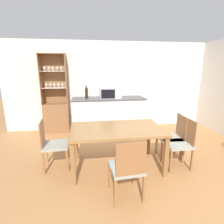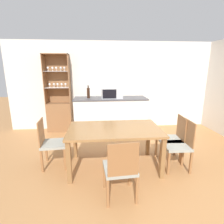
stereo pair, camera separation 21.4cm
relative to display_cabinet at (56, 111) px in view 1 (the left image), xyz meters
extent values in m
plane|color=#B27A47|center=(1.94, -2.43, -0.62)|extent=(18.00, 18.00, 0.00)
cube|color=silver|center=(1.94, 0.20, 0.65)|extent=(6.80, 0.06, 2.55)
cube|color=white|center=(1.44, -0.53, -0.12)|extent=(1.87, 0.60, 1.01)
cube|color=#4C4C51|center=(1.44, -0.53, 0.41)|extent=(1.90, 0.63, 0.03)
cube|color=brown|center=(0.00, -0.01, -0.21)|extent=(0.69, 0.36, 0.83)
cube|color=brown|center=(0.00, 0.16, 0.88)|extent=(0.69, 0.02, 1.34)
cube|color=brown|center=(-0.34, -0.01, 0.88)|extent=(0.02, 0.36, 1.34)
cube|color=brown|center=(0.34, -0.01, 0.88)|extent=(0.02, 0.36, 1.34)
cube|color=brown|center=(0.00, -0.01, 1.54)|extent=(0.69, 0.36, 0.02)
cube|color=white|center=(0.00, -0.01, 0.65)|extent=(0.64, 0.31, 0.01)
cube|color=white|center=(0.00, -0.01, 1.09)|extent=(0.64, 0.31, 0.01)
cylinder|color=white|center=(-0.22, -0.01, 0.66)|extent=(0.04, 0.04, 0.01)
cylinder|color=white|center=(-0.22, -0.01, 0.69)|extent=(0.01, 0.01, 0.06)
sphere|color=white|center=(-0.22, -0.01, 0.74)|extent=(0.06, 0.06, 0.06)
cylinder|color=white|center=(-0.22, -0.04, 1.10)|extent=(0.04, 0.04, 0.01)
cylinder|color=white|center=(-0.22, -0.04, 1.13)|extent=(0.01, 0.01, 0.06)
sphere|color=white|center=(-0.22, -0.04, 1.18)|extent=(0.06, 0.06, 0.06)
cylinder|color=white|center=(-0.11, 0.03, 0.66)|extent=(0.04, 0.04, 0.01)
cylinder|color=white|center=(-0.11, 0.03, 0.69)|extent=(0.01, 0.01, 0.06)
sphere|color=white|center=(-0.11, 0.03, 0.74)|extent=(0.06, 0.06, 0.06)
cylinder|color=white|center=(-0.11, 0.01, 1.10)|extent=(0.04, 0.04, 0.01)
cylinder|color=white|center=(-0.11, 0.01, 1.13)|extent=(0.01, 0.01, 0.06)
sphere|color=white|center=(-0.11, 0.01, 1.18)|extent=(0.06, 0.06, 0.06)
cylinder|color=white|center=(0.00, -0.01, 0.66)|extent=(0.04, 0.04, 0.01)
cylinder|color=white|center=(0.00, -0.01, 0.69)|extent=(0.01, 0.01, 0.06)
sphere|color=white|center=(0.00, -0.01, 0.74)|extent=(0.06, 0.06, 0.06)
cylinder|color=white|center=(0.00, -0.03, 1.10)|extent=(0.04, 0.04, 0.01)
cylinder|color=white|center=(0.00, -0.03, 1.13)|extent=(0.01, 0.01, 0.06)
sphere|color=white|center=(0.00, -0.03, 1.18)|extent=(0.06, 0.06, 0.06)
cylinder|color=white|center=(0.11, 0.00, 0.66)|extent=(0.04, 0.04, 0.01)
cylinder|color=white|center=(0.11, 0.00, 0.69)|extent=(0.01, 0.01, 0.06)
sphere|color=white|center=(0.11, 0.00, 0.74)|extent=(0.06, 0.06, 0.06)
cylinder|color=white|center=(0.11, 0.03, 1.10)|extent=(0.04, 0.04, 0.01)
cylinder|color=white|center=(0.11, 0.03, 1.13)|extent=(0.01, 0.01, 0.06)
sphere|color=white|center=(0.11, 0.03, 1.18)|extent=(0.06, 0.06, 0.06)
cylinder|color=white|center=(0.22, 0.00, 0.66)|extent=(0.04, 0.04, 0.01)
cylinder|color=white|center=(0.22, 0.00, 0.69)|extent=(0.01, 0.01, 0.06)
sphere|color=white|center=(0.22, 0.00, 0.74)|extent=(0.06, 0.06, 0.06)
cylinder|color=white|center=(0.22, -0.02, 1.10)|extent=(0.04, 0.04, 0.01)
cylinder|color=white|center=(0.22, -0.02, 1.13)|extent=(0.01, 0.01, 0.06)
sphere|color=white|center=(0.22, -0.02, 1.18)|extent=(0.06, 0.06, 0.06)
cube|color=olive|center=(1.39, -2.11, 0.12)|extent=(1.64, 0.96, 0.04)
cube|color=olive|center=(0.63, -2.53, -0.26)|extent=(0.07, 0.07, 0.72)
cube|color=olive|center=(2.14, -2.53, -0.26)|extent=(0.07, 0.07, 0.72)
cube|color=olive|center=(0.63, -1.69, -0.26)|extent=(0.07, 0.07, 0.72)
cube|color=olive|center=(2.14, -1.69, -0.26)|extent=(0.07, 0.07, 0.72)
cube|color=#999E93|center=(2.49, -1.97, -0.18)|extent=(0.46, 0.46, 0.05)
cube|color=#936038|center=(2.70, -1.98, 0.06)|extent=(0.05, 0.40, 0.45)
cube|color=#936038|center=(2.28, -2.15, -0.41)|extent=(0.04, 0.04, 0.42)
cube|color=#936038|center=(2.31, -1.76, -0.41)|extent=(0.04, 0.04, 0.42)
cube|color=#936038|center=(2.68, -2.18, -0.41)|extent=(0.04, 0.04, 0.42)
cube|color=#936038|center=(2.70, -1.78, -0.41)|extent=(0.04, 0.04, 0.42)
cube|color=#999E93|center=(1.39, -2.88, -0.18)|extent=(0.46, 0.46, 0.05)
cube|color=#936038|center=(1.40, -3.09, 0.06)|extent=(0.40, 0.05, 0.45)
cube|color=#936038|center=(1.17, -2.70, -0.41)|extent=(0.04, 0.04, 0.42)
cube|color=#936038|center=(1.57, -2.67, -0.41)|extent=(0.04, 0.04, 0.42)
cube|color=#936038|center=(1.20, -3.09, -0.41)|extent=(0.04, 0.04, 0.42)
cube|color=#936038|center=(1.60, -3.06, -0.41)|extent=(0.04, 0.04, 0.42)
cube|color=#999E93|center=(2.49, -2.26, -0.18)|extent=(0.45, 0.45, 0.05)
cube|color=#936038|center=(2.70, -2.26, 0.06)|extent=(0.03, 0.40, 0.45)
cube|color=#936038|center=(2.29, -2.45, -0.41)|extent=(0.04, 0.04, 0.42)
cube|color=#936038|center=(2.30, -2.05, -0.41)|extent=(0.04, 0.04, 0.42)
cube|color=#936038|center=(2.69, -2.46, -0.41)|extent=(0.04, 0.04, 0.42)
cube|color=#936038|center=(2.69, -2.06, -0.41)|extent=(0.04, 0.04, 0.42)
cube|color=#999E93|center=(0.28, -1.97, -0.18)|extent=(0.47, 0.47, 0.05)
cube|color=#936038|center=(0.07, -1.98, 0.06)|extent=(0.05, 0.40, 0.45)
cube|color=#936038|center=(0.46, -1.76, -0.41)|extent=(0.04, 0.04, 0.42)
cube|color=#936038|center=(0.49, -2.15, -0.41)|extent=(0.04, 0.04, 0.42)
cube|color=#936038|center=(0.07, -1.79, -0.41)|extent=(0.04, 0.04, 0.42)
cube|color=#936038|center=(0.10, -2.18, -0.41)|extent=(0.04, 0.04, 0.42)
cube|color=#B7BABF|center=(1.48, -0.56, 0.55)|extent=(0.54, 0.37, 0.26)
cube|color=black|center=(1.40, -0.75, 0.55)|extent=(0.34, 0.01, 0.22)
cylinder|color=black|center=(0.87, -0.51, 0.55)|extent=(0.07, 0.07, 0.26)
cylinder|color=black|center=(0.87, -0.51, 0.71)|extent=(0.03, 0.03, 0.07)
camera|label=1|loc=(0.87, -5.02, 1.18)|focal=28.00mm
camera|label=2|loc=(1.09, -5.04, 1.18)|focal=28.00mm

